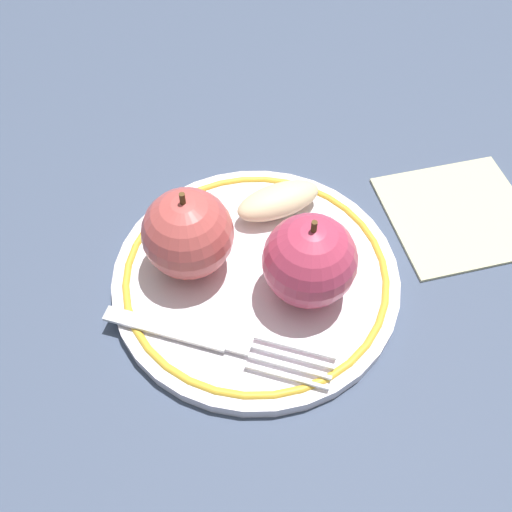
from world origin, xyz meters
TOP-DOWN VIEW (x-y plane):
  - ground_plane at (0.00, 0.00)m, footprint 2.00×2.00m
  - plate at (-0.01, 0.00)m, footprint 0.23×0.23m
  - apple_red_whole at (0.03, -0.01)m, footprint 0.07×0.07m
  - apple_second_whole at (-0.07, 0.01)m, footprint 0.07×0.07m
  - apple_slice_front at (0.00, 0.07)m, footprint 0.08×0.06m
  - fork at (-0.04, -0.07)m, footprint 0.18×0.05m
  - napkin_folded at (0.16, 0.08)m, footprint 0.15×0.15m

SIDE VIEW (x-z plane):
  - ground_plane at x=0.00m, z-range 0.00..0.00m
  - napkin_folded at x=0.16m, z-range 0.00..0.01m
  - plate at x=-0.01m, z-range 0.00..0.01m
  - fork at x=-0.04m, z-range 0.01..0.02m
  - apple_slice_front at x=0.00m, z-range 0.01..0.04m
  - apple_red_whole at x=0.03m, z-range 0.01..0.09m
  - apple_second_whole at x=-0.07m, z-range 0.01..0.09m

